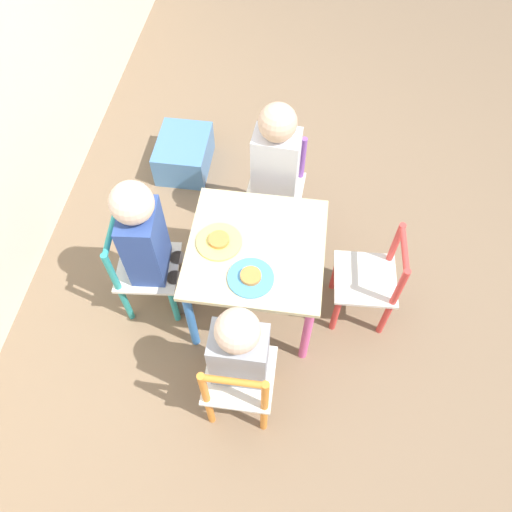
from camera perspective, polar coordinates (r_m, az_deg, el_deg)
name	(u,v)px	position (r m, az deg, el deg)	size (l,w,h in m)	color
ground_plane	(256,301)	(2.35, 0.00, -5.14)	(6.00, 6.00, 0.00)	#7F664C
kids_table	(256,257)	(2.02, 0.00, -0.07)	(0.54, 0.54, 0.45)	beige
chair_orange	(239,383)	(1.93, -1.95, -14.27)	(0.26, 0.26, 0.51)	silver
chair_teal	(143,269)	(2.20, -12.75, -1.44)	(0.28, 0.28, 0.51)	silver
chair_purple	(276,188)	(2.41, 2.29, 7.75)	(0.28, 0.28, 0.51)	silver
chair_red	(370,281)	(2.17, 12.91, -2.79)	(0.27, 0.27, 0.51)	silver
child_left	(240,350)	(1.80, -1.79, -10.74)	(0.21, 0.20, 0.70)	#38383D
child_back	(148,241)	(2.01, -12.23, 1.69)	(0.21, 0.22, 0.78)	#7A6B5B
child_right	(275,167)	(2.22, 2.20, 10.18)	(0.22, 0.21, 0.78)	#7A6B5B
plate_left	(251,277)	(1.88, -0.60, -2.45)	(0.18, 0.18, 0.03)	#4C9EE0
plate_back	(219,241)	(1.97, -4.25, 1.69)	(0.18, 0.18, 0.03)	#EADB66
storage_bin	(184,154)	(2.82, -8.23, 11.48)	(0.34, 0.27, 0.19)	#4C7FB7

